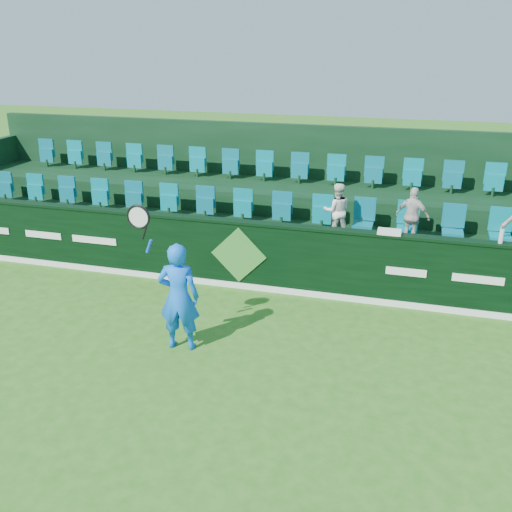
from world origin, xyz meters
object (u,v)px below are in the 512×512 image
(tennis_player, at_px, (178,296))
(drinks_bottle, at_px, (501,236))
(spectator_middle, at_px, (413,216))
(spectator_left, at_px, (337,211))
(towel, at_px, (389,232))

(tennis_player, relative_size, drinks_bottle, 9.93)
(tennis_player, relative_size, spectator_middle, 2.10)
(spectator_left, height_order, towel, spectator_left)
(tennis_player, height_order, spectator_middle, tennis_player)
(tennis_player, xyz_separation_m, towel, (2.97, 2.50, 0.49))
(tennis_player, distance_m, spectator_left, 4.10)
(tennis_player, xyz_separation_m, spectator_left, (1.88, 3.62, 0.47))
(tennis_player, height_order, towel, tennis_player)
(drinks_bottle, bearing_deg, tennis_player, -152.48)
(spectator_left, xyz_separation_m, towel, (1.09, -1.12, 0.02))
(spectator_middle, xyz_separation_m, towel, (-0.37, -1.12, 0.01))
(tennis_player, bearing_deg, spectator_middle, 47.32)
(spectator_middle, relative_size, towel, 2.78)
(spectator_left, distance_m, towel, 1.56)
(spectator_left, bearing_deg, spectator_middle, 163.05)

